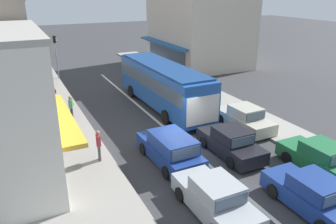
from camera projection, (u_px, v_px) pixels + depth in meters
ground_plane at (186, 146)px, 18.50m from camera, size 140.00×140.00×0.00m
lane_centre_line at (157, 121)px, 21.86m from camera, size 0.20×28.00×0.01m
sidewalk_left at (47, 128)px, 20.74m from camera, size 5.20×44.00×0.14m
kerb_right at (218, 99)px, 26.05m from camera, size 2.80×44.00×0.12m
building_right_far at (199, 23)px, 36.73m from camera, size 9.23×11.00×9.35m
city_bus at (163, 83)px, 23.80m from camera, size 2.88×10.90×3.23m
sedan_adjacent_lane_trail at (231, 143)px, 17.37m from camera, size 1.92×4.21×1.47m
sedan_adjacent_lane_lead at (215, 199)px, 12.78m from camera, size 1.93×4.22×1.47m
sedan_behind_bus_mid at (313, 195)px, 12.98m from camera, size 1.92×4.21×1.47m
wagon_queue_gap_filler at (170, 149)px, 16.51m from camera, size 2.03×4.55×1.58m
parked_sedan_kerb_front at (321, 159)px, 15.74m from camera, size 1.92×4.21×1.47m
parked_sedan_kerb_second at (244, 118)px, 20.59m from camera, size 1.96×4.23×1.47m
parked_sedan_kerb_third at (197, 93)px, 25.67m from camera, size 2.02×4.26×1.47m
parked_hatchback_kerb_rear at (164, 75)px, 30.48m from camera, size 1.92×3.75×1.54m
traffic_light_downstreet at (55, 50)px, 30.87m from camera, size 0.33×0.24×4.20m
pedestrian_with_handbag_near at (71, 106)px, 21.52m from camera, size 0.39×0.66×1.63m
pedestrian_browsing_midblock at (99, 144)px, 16.38m from camera, size 0.28×0.56×1.63m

